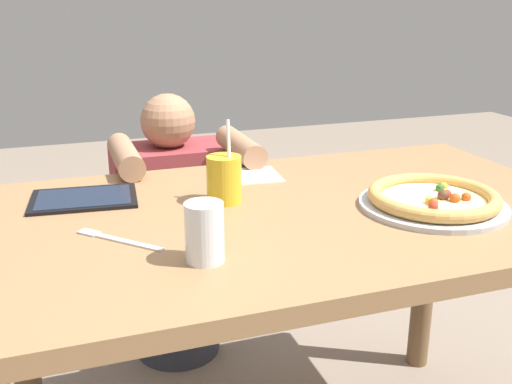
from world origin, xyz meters
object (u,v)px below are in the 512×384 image
Objects in this scene: pizza_near at (433,200)px; tablet at (84,199)px; fork at (116,239)px; water_cup_clear at (204,231)px; drink_cup_colored at (224,179)px; diner_seated at (174,242)px.

pizza_near is 0.80m from tablet.
water_cup_clear is at bearing -46.17° from fork.
drink_cup_colored reaches higher than tablet.
water_cup_clear is 0.43× the size of tablet.
fork is at bearing 176.28° from pizza_near.
tablet is at bearing -122.57° from diner_seated.
pizza_near is 0.36× the size of diner_seated.
drink_cup_colored reaches higher than water_cup_clear.
water_cup_clear reaches higher than pizza_near.
tablet is at bearing 99.06° from fork.
tablet is at bearing 157.17° from pizza_near.
fork is (-0.26, -0.15, -0.05)m from drink_cup_colored.
water_cup_clear is 0.21m from fork.
diner_seated is (0.25, 0.72, -0.34)m from fork.
drink_cup_colored is at bearing 67.46° from water_cup_clear.
diner_seated is (0.29, 0.46, -0.34)m from tablet.
pizza_near is 2.98× the size of water_cup_clear.
drink_cup_colored is 0.75× the size of tablet.
pizza_near reaches higher than fork.
drink_cup_colored is at bearing -88.63° from diner_seated.
drink_cup_colored is 0.69m from diner_seated.
pizza_near is 0.96m from diner_seated.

